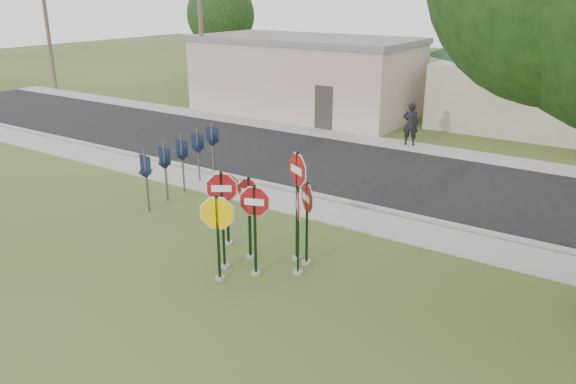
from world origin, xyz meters
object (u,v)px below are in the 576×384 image
Objects in this scene: stop_sign_center at (255,218)px; stop_sign_left at (222,207)px; stop_sign_yellow at (218,227)px; pedestrian at (411,124)px; utility_pole_near at (201,21)px.

stop_sign_center is 0.92× the size of stop_sign_left.
stop_sign_left reaches higher than stop_sign_yellow.
stop_sign_left is at bearing 119.80° from stop_sign_yellow.
stop_sign_left is at bearing -171.59° from stop_sign_center.
stop_sign_center is 1.06× the size of stop_sign_yellow.
stop_sign_center reaches higher than pedestrian.
stop_sign_left reaches higher than pedestrian.
stop_sign_center is 0.25× the size of utility_pole_near.
stop_sign_center is at bearing 8.41° from stop_sign_left.
stop_sign_yellow is at bearing -47.26° from utility_pole_near.
pedestrian is (-0.68, 13.59, -0.62)m from stop_sign_left.
stop_sign_yellow is 0.70m from stop_sign_left.
stop_sign_yellow reaches higher than pedestrian.
utility_pole_near reaches higher than pedestrian.
stop_sign_yellow is 0.87× the size of stop_sign_left.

